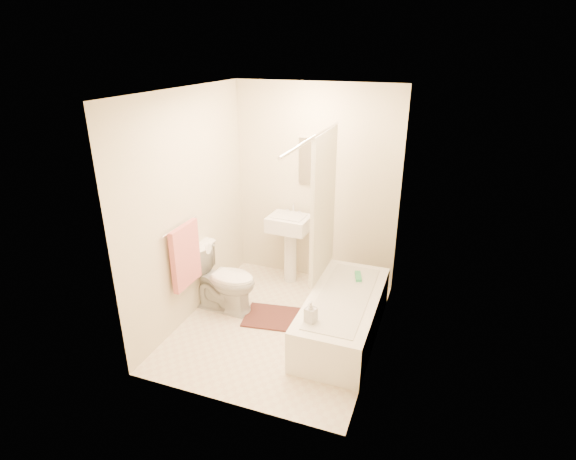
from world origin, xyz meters
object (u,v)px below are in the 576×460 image
(sink, at_px, (290,246))
(soap_bottle, at_px, (311,312))
(toilet, at_px, (224,279))
(bathtub, at_px, (343,316))
(bath_mat, at_px, (274,317))

(sink, relative_size, soap_bottle, 4.51)
(toilet, xyz_separation_m, bathtub, (1.36, -0.02, -0.15))
(bathtub, height_order, bath_mat, bathtub)
(bathtub, relative_size, bath_mat, 2.50)
(sink, bearing_deg, toilet, -115.93)
(toilet, height_order, sink, sink)
(toilet, distance_m, bath_mat, 0.69)
(toilet, xyz_separation_m, bath_mat, (0.59, -0.00, -0.36))
(toilet, bearing_deg, bath_mat, -87.85)
(bathtub, bearing_deg, toilet, 179.02)
(sink, distance_m, bath_mat, 0.98)
(bath_mat, bearing_deg, toilet, 179.61)
(sink, bearing_deg, bathtub, -41.39)
(toilet, bearing_deg, sink, -26.30)
(toilet, xyz_separation_m, sink, (0.47, 0.85, 0.10))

